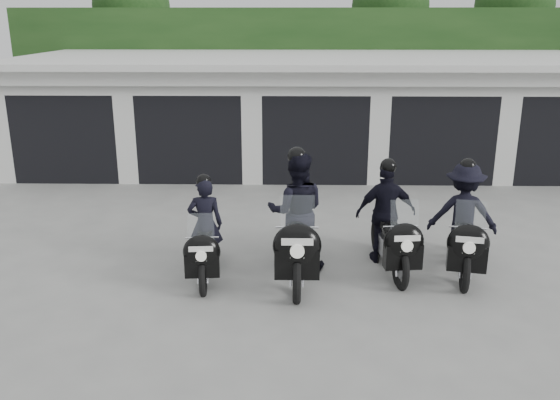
{
  "coord_description": "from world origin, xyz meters",
  "views": [
    {
      "loc": [
        -0.59,
        -8.81,
        4.0
      ],
      "look_at": [
        -0.78,
        0.73,
        1.05
      ],
      "focal_mm": 38.0,
      "sensor_mm": 36.0,
      "label": 1
    }
  ],
  "objects_px": {
    "police_bike_b": "(296,221)",
    "police_bike_d": "(463,222)",
    "police_bike_c": "(388,221)",
    "police_bike_a": "(205,237)"
  },
  "relations": [
    {
      "from": "police_bike_a",
      "to": "police_bike_b",
      "type": "distance_m",
      "value": 1.48
    },
    {
      "from": "police_bike_c",
      "to": "police_bike_d",
      "type": "distance_m",
      "value": 1.22
    },
    {
      "from": "police_bike_c",
      "to": "police_bike_d",
      "type": "relative_size",
      "value": 1.0
    },
    {
      "from": "police_bike_c",
      "to": "police_bike_d",
      "type": "xyz_separation_m",
      "value": [
        1.22,
        -0.06,
        0.02
      ]
    },
    {
      "from": "police_bike_a",
      "to": "police_bike_d",
      "type": "height_order",
      "value": "police_bike_d"
    },
    {
      "from": "police_bike_a",
      "to": "police_bike_c",
      "type": "height_order",
      "value": "police_bike_c"
    },
    {
      "from": "police_bike_b",
      "to": "police_bike_d",
      "type": "height_order",
      "value": "police_bike_b"
    },
    {
      "from": "police_bike_b",
      "to": "police_bike_c",
      "type": "bearing_deg",
      "value": 12.67
    },
    {
      "from": "police_bike_c",
      "to": "police_bike_b",
      "type": "bearing_deg",
      "value": -173.23
    },
    {
      "from": "police_bike_a",
      "to": "police_bike_b",
      "type": "relative_size",
      "value": 0.79
    }
  ]
}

